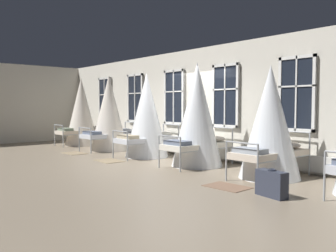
# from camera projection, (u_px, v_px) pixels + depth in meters

# --- Properties ---
(ground) EXTENTS (28.88, 28.88, 0.00)m
(ground) POSITION_uv_depth(u_px,v_px,m) (169.00, 161.00, 10.01)
(ground) COLOR gray
(back_wall_with_windows) EXTENTS (15.44, 0.10, 3.19)m
(back_wall_with_windows) POSITION_uv_depth(u_px,v_px,m) (200.00, 103.00, 10.71)
(back_wall_with_windows) COLOR beige
(back_wall_with_windows) RESTS_ON ground
(end_wall_left) EXTENTS (0.10, 7.49, 3.19)m
(end_wall_left) POSITION_uv_depth(u_px,v_px,m) (3.00, 104.00, 14.45)
(end_wall_left) COLOR beige
(end_wall_left) RESTS_ON ground
(window_bank) EXTENTS (11.41, 0.10, 2.57)m
(window_bank) POSITION_uv_depth(u_px,v_px,m) (197.00, 126.00, 10.67)
(window_bank) COLOR black
(window_bank) RESTS_ON ground
(cot_first) EXTENTS (1.28, 1.89, 2.59)m
(cot_first) POSITION_uv_depth(u_px,v_px,m) (82.00, 113.00, 14.00)
(cot_first) COLOR #9EA3A8
(cot_first) RESTS_ON ground
(cot_second) EXTENTS (1.28, 1.90, 2.55)m
(cot_second) POSITION_uv_depth(u_px,v_px,m) (109.00, 114.00, 12.35)
(cot_second) COLOR #9EA3A8
(cot_second) RESTS_ON ground
(cot_third) EXTENTS (1.28, 1.90, 2.47)m
(cot_third) POSITION_uv_depth(u_px,v_px,m) (147.00, 117.00, 10.77)
(cot_third) COLOR #9EA3A8
(cot_third) RESTS_ON ground
(cot_fourth) EXTENTS (1.28, 1.89, 2.60)m
(cot_fourth) POSITION_uv_depth(u_px,v_px,m) (197.00, 116.00, 9.14)
(cot_fourth) COLOR #9EA3A8
(cot_fourth) RESTS_ON ground
(cot_fifth) EXTENTS (1.28, 1.89, 2.37)m
(cot_fifth) POSITION_uv_depth(u_px,v_px,m) (270.00, 124.00, 7.60)
(cot_fifth) COLOR #9EA3A8
(cot_fifth) RESTS_ON ground
(rug_second) EXTENTS (0.81, 0.57, 0.01)m
(rug_second) POSITION_uv_depth(u_px,v_px,m) (75.00, 153.00, 11.60)
(rug_second) COLOR #8E7A5B
(rug_second) RESTS_ON ground
(rug_third) EXTENTS (0.82, 0.59, 0.01)m
(rug_third) POSITION_uv_depth(u_px,v_px,m) (109.00, 161.00, 10.00)
(rug_third) COLOR #8E7A5B
(rug_third) RESTS_ON ground
(rug_fifth) EXTENTS (0.83, 0.60, 0.01)m
(rug_fifth) POSITION_uv_depth(u_px,v_px,m) (227.00, 187.00, 6.80)
(rug_fifth) COLOR brown
(rug_fifth) RESTS_ON ground
(suitcase_dark) EXTENTS (0.59, 0.30, 0.47)m
(suitcase_dark) POSITION_uv_depth(u_px,v_px,m) (271.00, 184.00, 6.06)
(suitcase_dark) COLOR #2D3342
(suitcase_dark) RESTS_ON ground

